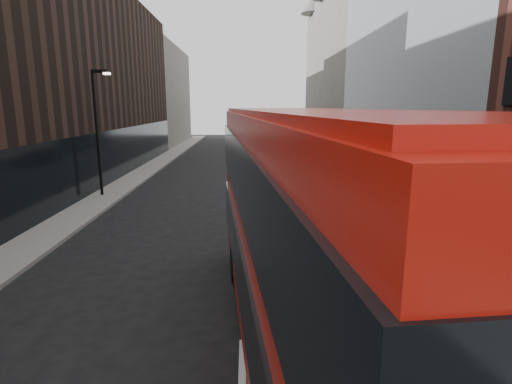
{
  "coord_description": "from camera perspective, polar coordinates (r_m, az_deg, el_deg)",
  "views": [
    {
      "loc": [
        0.1,
        -4.85,
        5.18
      ],
      "look_at": [
        0.41,
        7.58,
        2.5
      ],
      "focal_mm": 28.0,
      "sensor_mm": 36.0,
      "label": 1
    }
  ],
  "objects": [
    {
      "name": "car_b",
      "position": [
        30.67,
        3.32,
        3.86
      ],
      "size": [
        2.23,
        4.84,
        1.54
      ],
      "primitive_type": "imported",
      "rotation": [
        0.0,
        0.0,
        0.13
      ],
      "color": "gray",
      "rests_on": "ground"
    },
    {
      "name": "building_left_mid",
      "position": [
        36.78,
        -20.45,
        14.25
      ],
      "size": [
        5.0,
        24.0,
        14.0
      ],
      "primitive_type": "cube",
      "color": "black",
      "rests_on": "ground"
    },
    {
      "name": "grey_bus",
      "position": [
        51.82,
        1.51,
        8.33
      ],
      "size": [
        3.33,
        10.15,
        3.23
      ],
      "rotation": [
        0.0,
        0.0,
        0.1
      ],
      "color": "black",
      "rests_on": "ground"
    },
    {
      "name": "street_lamp",
      "position": [
        24.34,
        -21.67,
        8.96
      ],
      "size": [
        1.06,
        0.22,
        7.0
      ],
      "color": "black",
      "rests_on": "sidewalk_left"
    },
    {
      "name": "sidewalk_right",
      "position": [
        31.18,
        12.35,
        2.44
      ],
      "size": [
        3.0,
        80.0,
        0.15
      ],
      "primitive_type": "cube",
      "color": "slate",
      "rests_on": "ground"
    },
    {
      "name": "car_a",
      "position": [
        17.96,
        2.77,
        -2.05
      ],
      "size": [
        2.32,
        4.73,
        1.55
      ],
      "primitive_type": "imported",
      "rotation": [
        0.0,
        0.0,
        0.11
      ],
      "color": "black",
      "rests_on": "ground"
    },
    {
      "name": "red_bus",
      "position": [
        7.89,
        8.31,
        -5.2
      ],
      "size": [
        4.06,
        12.88,
        5.12
      ],
      "rotation": [
        0.0,
        0.0,
        0.09
      ],
      "color": "#AF140A",
      "rests_on": "ground"
    },
    {
      "name": "building_left_far",
      "position": [
        58.04,
        -13.29,
        13.14
      ],
      "size": [
        5.0,
        20.0,
        13.0
      ],
      "primitive_type": "cube",
      "color": "#615C55",
      "rests_on": "ground"
    },
    {
      "name": "car_c",
      "position": [
        36.86,
        -0.0,
        5.2
      ],
      "size": [
        2.66,
        5.2,
        1.45
      ],
      "primitive_type": "imported",
      "rotation": [
        0.0,
        0.0,
        0.13
      ],
      "color": "black",
      "rests_on": "ground"
    },
    {
      "name": "building_modern_block",
      "position": [
        28.64,
        23.61,
        20.68
      ],
      "size": [
        5.03,
        22.0,
        20.0
      ],
      "color": "#AEB4BA",
      "rests_on": "ground"
    },
    {
      "name": "sidewalk_left",
      "position": [
        31.35,
        -16.38,
        2.28
      ],
      "size": [
        2.0,
        80.0,
        0.15
      ],
      "primitive_type": "cube",
      "color": "slate",
      "rests_on": "ground"
    },
    {
      "name": "building_victorian",
      "position": [
        50.34,
        12.07,
        16.99
      ],
      "size": [
        6.5,
        24.0,
        21.0
      ],
      "color": "#615C55",
      "rests_on": "ground"
    }
  ]
}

